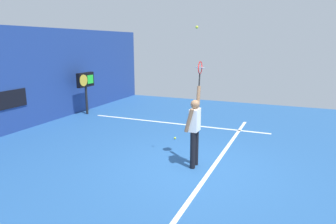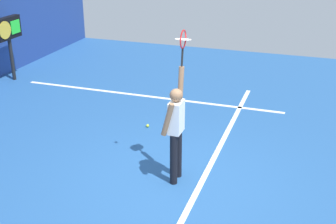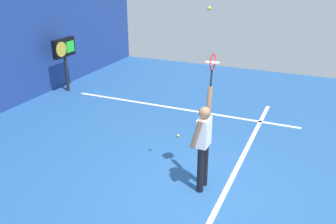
{
  "view_description": "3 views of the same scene",
  "coord_description": "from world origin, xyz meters",
  "px_view_note": "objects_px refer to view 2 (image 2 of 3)",
  "views": [
    {
      "loc": [
        -6.86,
        -2.19,
        3.03
      ],
      "look_at": [
        -0.26,
        0.6,
        1.41
      ],
      "focal_mm": 33.15,
      "sensor_mm": 36.0,
      "label": 1
    },
    {
      "loc": [
        -6.49,
        -2.05,
        4.17
      ],
      "look_at": [
        -0.02,
        0.15,
        1.3
      ],
      "focal_mm": 48.47,
      "sensor_mm": 36.0,
      "label": 2
    },
    {
      "loc": [
        -5.76,
        -1.79,
        4.07
      ],
      "look_at": [
        0.06,
        0.75,
        1.48
      ],
      "focal_mm": 39.28,
      "sensor_mm": 36.0,
      "label": 3
    }
  ],
  "objects_px": {
    "scoreboard_clock": "(8,31)",
    "spare_ball": "(148,126)",
    "tennis_player": "(176,127)",
    "tennis_racket": "(183,41)"
  },
  "relations": [
    {
      "from": "tennis_player",
      "to": "tennis_racket",
      "type": "relative_size",
      "value": 3.21
    },
    {
      "from": "tennis_player",
      "to": "spare_ball",
      "type": "xyz_separation_m",
      "value": [
        1.89,
        1.26,
        -0.98
      ]
    },
    {
      "from": "tennis_racket",
      "to": "scoreboard_clock",
      "type": "relative_size",
      "value": 0.35
    },
    {
      "from": "scoreboard_clock",
      "to": "spare_ball",
      "type": "bearing_deg",
      "value": -110.84
    },
    {
      "from": "scoreboard_clock",
      "to": "spare_ball",
      "type": "xyz_separation_m",
      "value": [
        -1.83,
        -4.8,
        -1.37
      ]
    },
    {
      "from": "tennis_racket",
      "to": "scoreboard_clock",
      "type": "bearing_deg",
      "value": 60.82
    },
    {
      "from": "tennis_player",
      "to": "spare_ball",
      "type": "height_order",
      "value": "tennis_player"
    },
    {
      "from": "tennis_racket",
      "to": "spare_ball",
      "type": "distance_m",
      "value": 3.09
    },
    {
      "from": "tennis_player",
      "to": "spare_ball",
      "type": "distance_m",
      "value": 2.47
    },
    {
      "from": "tennis_player",
      "to": "tennis_racket",
      "type": "height_order",
      "value": "tennis_racket"
    }
  ]
}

